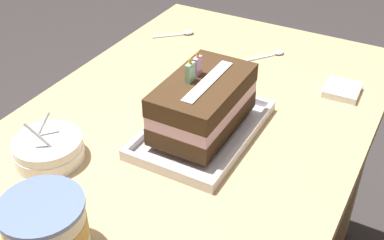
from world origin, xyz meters
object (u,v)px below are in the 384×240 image
object	(u,v)px
bowl_stack	(48,149)
serving_spoon_by_bowls	(183,33)
foil_tray	(203,131)
napkin_pile	(342,90)
birthday_cake	(203,103)
ice_cream_tub	(46,229)
serving_spoon_near_tray	(272,54)

from	to	relation	value
bowl_stack	serving_spoon_by_bowls	bearing A→B (deg)	4.59
foil_tray	napkin_pile	distance (m)	0.37
birthday_cake	bowl_stack	xyz separation A→B (m)	(-0.22, 0.23, -0.05)
birthday_cake	serving_spoon_by_bowls	xyz separation A→B (m)	(0.40, 0.28, -0.07)
foil_tray	ice_cream_tub	distance (m)	0.41
bowl_stack	serving_spoon_near_tray	size ratio (longest dim) A/B	1.16
bowl_stack	napkin_pile	distance (m)	0.69
ice_cream_tub	napkin_pile	world-z (taller)	ice_cream_tub
serving_spoon_near_tray	bowl_stack	bearing A→B (deg)	160.02
ice_cream_tub	serving_spoon_near_tray	distance (m)	0.81
foil_tray	ice_cream_tub	bearing A→B (deg)	170.85
ice_cream_tub	serving_spoon_by_bowls	size ratio (longest dim) A/B	1.28
foil_tray	serving_spoon_by_bowls	xyz separation A→B (m)	(0.40, 0.28, -0.00)
ice_cream_tub	bowl_stack	bearing A→B (deg)	42.65
foil_tray	birthday_cake	distance (m)	0.07
serving_spoon_near_tray	serving_spoon_by_bowls	size ratio (longest dim) A/B	1.16
foil_tray	bowl_stack	size ratio (longest dim) A/B	2.29
ice_cream_tub	serving_spoon_near_tray	size ratio (longest dim) A/B	1.11
birthday_cake	serving_spoon_by_bowls	world-z (taller)	birthday_cake
foil_tray	serving_spoon_by_bowls	size ratio (longest dim) A/B	3.07
foil_tray	bowl_stack	xyz separation A→B (m)	(-0.22, 0.23, 0.02)
foil_tray	bowl_stack	world-z (taller)	bowl_stack
birthday_cake	serving_spoon_near_tray	world-z (taller)	birthday_cake
napkin_pile	ice_cream_tub	bearing A→B (deg)	158.13
serving_spoon_by_bowls	napkin_pile	bearing A→B (deg)	-101.30
foil_tray	napkin_pile	world-z (taller)	foil_tray
serving_spoon_by_bowls	birthday_cake	bearing A→B (deg)	-145.47
birthday_cake	serving_spoon_near_tray	bearing A→B (deg)	0.07
birthday_cake	serving_spoon_by_bowls	distance (m)	0.50
foil_tray	serving_spoon_near_tray	world-z (taller)	foil_tray
serving_spoon_near_tray	napkin_pile	distance (m)	0.24
foil_tray	serving_spoon_by_bowls	distance (m)	0.49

